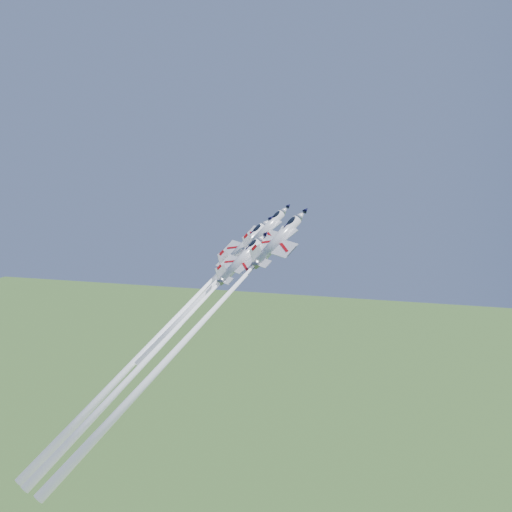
% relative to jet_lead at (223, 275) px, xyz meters
% --- Properties ---
extents(jet_lead, '(22.42, 29.02, 32.70)m').
position_rel_jet_lead_xyz_m(jet_lead, '(0.00, 0.00, 0.00)').
color(jet_lead, silver).
extents(jet_left, '(32.60, 42.85, 49.37)m').
position_rel_jet_lead_xyz_m(jet_left, '(-9.29, -8.81, -9.55)').
color(jet_left, silver).
extents(jet_right, '(33.25, 43.69, 50.32)m').
position_rel_jet_lead_xyz_m(jet_right, '(-1.22, -13.70, -7.51)').
color(jet_right, silver).
extents(jet_slot, '(29.59, 38.92, 44.90)m').
position_rel_jet_lead_xyz_m(jet_slot, '(-7.22, -14.33, -10.10)').
color(jet_slot, silver).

